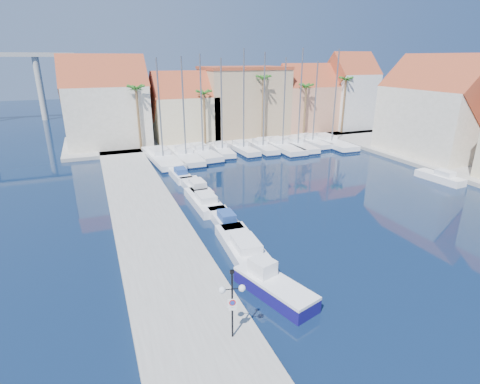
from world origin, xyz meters
name	(u,v)px	position (x,y,z in m)	size (l,w,h in m)	color
ground	(349,304)	(0.00, 0.00, 0.00)	(260.00, 260.00, 0.00)	black
quay_west	(153,231)	(-9.00, 13.50, 0.25)	(6.00, 77.00, 0.50)	gray
shore_north	(228,136)	(10.00, 48.00, 0.25)	(54.00, 16.00, 0.50)	gray
lamp_post	(232,294)	(-7.43, -0.49, 2.98)	(1.26, 0.55, 3.77)	black
fishing_boat	(273,285)	(-3.71, 2.52, 0.65)	(3.41, 5.86, 1.95)	#160F5C
motorboat_west_0	(243,247)	(-3.45, 7.83, 0.51)	(2.73, 7.33, 1.40)	white
motorboat_west_1	(225,220)	(-3.07, 12.83, 0.51)	(1.85, 5.28, 1.40)	white
motorboat_west_2	(204,201)	(-3.40, 17.84, 0.51)	(2.26, 6.89, 1.40)	white
motorboat_west_3	(196,187)	(-3.05, 22.03, 0.51)	(2.18, 6.20, 1.40)	white
motorboat_west_4	(180,174)	(-3.60, 27.16, 0.51)	(1.85, 5.32, 1.40)	white
motorboat_east_1	(440,177)	(24.01, 15.01, 0.51)	(2.25, 5.61, 1.40)	white
sailboat_0	(162,158)	(-4.14, 35.48, 0.57)	(4.00, 12.23, 13.48)	white
sailboat_1	(185,156)	(-0.96, 35.41, 0.58)	(2.94, 10.96, 13.64)	white
sailboat_2	(202,152)	(1.72, 36.29, 0.60)	(3.46, 10.39, 13.96)	white
sailboat_3	(222,150)	(4.80, 36.43, 0.64)	(2.72, 8.21, 13.43)	white
sailboat_4	(242,148)	(7.99, 36.19, 0.66)	(2.58, 8.43, 14.63)	white
sailboat_5	(262,147)	(11.19, 36.18, 0.64)	(2.57, 8.65, 14.18)	white
sailboat_6	(281,146)	(14.24, 35.85, 0.58)	(3.03, 11.42, 13.45)	white
sailboat_7	(296,145)	(16.86, 35.63, 0.61)	(3.26, 10.46, 14.75)	white
sailboat_8	(311,141)	(20.25, 36.80, 0.61)	(2.54, 9.20, 12.96)	white
sailboat_9	(329,142)	(22.81, 35.40, 0.58)	(3.33, 11.88, 14.68)	white
building_0	(107,106)	(-10.00, 47.00, 6.52)	(12.30, 9.00, 13.50)	beige
building_1	(184,110)	(2.00, 47.00, 5.30)	(10.30, 8.00, 11.00)	beige
building_2	(243,101)	(13.00, 48.00, 6.26)	(14.20, 10.20, 11.50)	tan
building_3	(305,101)	(25.00, 47.00, 5.86)	(10.30, 8.00, 12.00)	tan
building_4	(349,93)	(34.00, 46.00, 6.97)	(8.30, 8.00, 14.00)	silver
building_6	(437,111)	(32.00, 24.00, 6.52)	(9.00, 14.30, 13.50)	beige
palm_0	(136,90)	(-6.00, 42.00, 9.08)	(2.60, 2.60, 10.15)	brown
palm_1	(204,94)	(4.00, 42.00, 8.14)	(2.60, 2.60, 9.15)	brown
palm_2	(263,80)	(14.00, 42.00, 10.02)	(2.60, 2.60, 11.15)	brown
palm_3	(306,88)	(22.00, 42.00, 8.61)	(2.60, 2.60, 9.65)	brown
palm_4	(346,81)	(30.00, 42.00, 9.55)	(2.60, 2.60, 10.65)	brown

